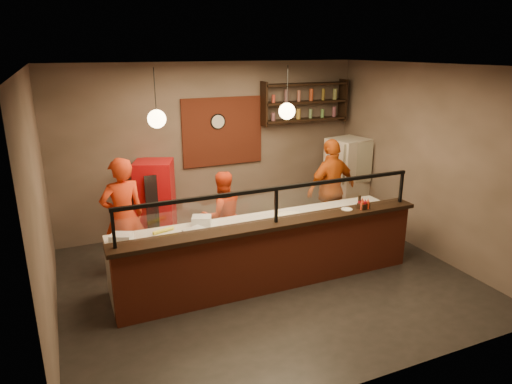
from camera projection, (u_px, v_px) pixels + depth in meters
name	position (u px, v px, depth m)	size (l,w,h in m)	color
floor	(267.00, 279.00, 7.08)	(6.00, 6.00, 0.00)	black
ceiling	(268.00, 66.00, 6.12)	(6.00, 6.00, 0.00)	#342C28
wall_back	(213.00, 147.00, 8.79)	(6.00, 6.00, 0.00)	#786258
wall_left	(40.00, 208.00, 5.46)	(5.00, 5.00, 0.00)	#786258
wall_right	(427.00, 161.00, 7.74)	(5.00, 5.00, 0.00)	#786258
wall_front	(376.00, 246.00, 4.42)	(6.00, 6.00, 0.00)	#786258
brick_patch	(223.00, 132.00, 8.75)	(1.60, 0.04, 1.30)	maroon
service_counter	(275.00, 258.00, 6.67)	(4.60, 0.25, 1.00)	maroon
counter_ledge	(276.00, 224.00, 6.51)	(4.70, 0.37, 0.06)	black
worktop_cabinet	(261.00, 249.00, 7.13)	(4.60, 0.75, 0.85)	gray
worktop	(262.00, 222.00, 6.99)	(4.60, 0.75, 0.05)	beige
sneeze_guard	(276.00, 201.00, 6.41)	(4.50, 0.05, 0.52)	white
wall_shelving	(305.00, 102.00, 9.11)	(1.84, 0.28, 0.85)	black
wall_clock	(218.00, 122.00, 8.64)	(0.30, 0.30, 0.04)	black
pendant_left	(157.00, 119.00, 5.92)	(0.24, 0.24, 0.77)	black
pendant_right	(287.00, 111.00, 6.64)	(0.24, 0.24, 0.77)	black
cook_left	(123.00, 217.00, 7.05)	(0.68, 0.45, 1.88)	red
cook_mid	(222.00, 216.00, 7.60)	(0.74, 0.58, 1.52)	red
cook_right	(331.00, 189.00, 8.45)	(1.10, 0.46, 1.87)	#C55112
fridge	(347.00, 180.00, 9.33)	(0.71, 0.66, 1.71)	beige
red_cooler	(156.00, 202.00, 8.26)	(0.65, 0.60, 1.53)	red
pizza_dough	(291.00, 217.00, 7.14)	(0.50, 0.50, 0.01)	white
prep_tub_a	(122.00, 239.00, 6.15)	(0.28, 0.22, 0.14)	white
prep_tub_b	(202.00, 221.00, 6.80)	(0.28, 0.22, 0.14)	silver
prep_tub_c	(195.00, 234.00, 6.30)	(0.29, 0.23, 0.14)	silver
rolling_pin	(163.00, 231.00, 6.54)	(0.06, 0.06, 0.32)	yellow
condiment_caddy	(363.00, 206.00, 7.03)	(0.16, 0.12, 0.09)	black
pepper_mill	(359.00, 202.00, 7.03)	(0.05, 0.05, 0.21)	black
small_plate	(347.00, 209.00, 7.00)	(0.17, 0.17, 0.01)	silver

